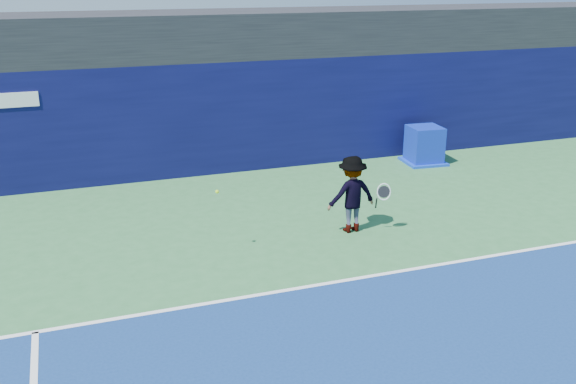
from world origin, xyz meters
The scene contains 7 objects.
ground centered at (0.00, 0.00, 0.00)m, with size 80.00×80.00×0.00m, color #306C39.
baseline centered at (0.00, 3.00, 0.01)m, with size 24.00×0.10×0.01m, color white.
stadium_band centered at (0.00, 11.50, 3.60)m, with size 36.00×3.00×1.20m, color black.
back_wall_assembly centered at (0.00, 10.50, 1.50)m, with size 36.00×1.03×3.00m.
equipment_cart centered at (5.42, 9.11, 0.48)m, with size 1.20×1.20×1.06m.
tennis_player centered at (1.27, 5.12, 0.82)m, with size 1.28×0.71×1.64m.
tennis_ball centered at (-1.65, 4.92, 1.27)m, with size 0.07×0.07×0.07m.
Camera 1 is at (-4.23, -6.35, 5.20)m, focal length 40.00 mm.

